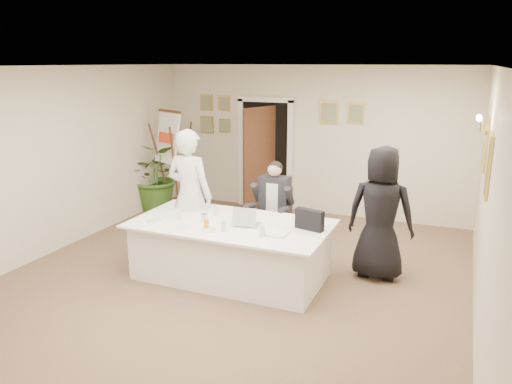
{
  "coord_description": "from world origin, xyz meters",
  "views": [
    {
      "loc": [
        2.71,
        -5.57,
        2.86
      ],
      "look_at": [
        0.11,
        0.6,
        1.1
      ],
      "focal_mm": 35.0,
      "sensor_mm": 36.0,
      "label": 1
    }
  ],
  "objects": [
    {
      "name": "flip_chart",
      "position": [
        -2.4,
        2.46,
        0.9
      ],
      "size": [
        0.69,
        0.56,
        1.94
      ],
      "color": "#382212",
      "rests_on": "floor"
    },
    {
      "name": "glass_c",
      "position": [
        0.54,
        -0.23,
        0.84
      ],
      "size": [
        0.09,
        0.09,
        0.14
      ],
      "primitive_type": "cylinder",
      "rotation": [
        0.0,
        0.0,
        -0.29
      ],
      "color": "silver",
      "rests_on": "conference_table"
    },
    {
      "name": "wall_left",
      "position": [
        -3.0,
        0.0,
        1.4
      ],
      "size": [
        0.1,
        7.0,
        2.8
      ],
      "primitive_type": "cube",
      "color": "white",
      "rests_on": "floor"
    },
    {
      "name": "glass_a",
      "position": [
        -0.77,
        -0.02,
        0.84
      ],
      "size": [
        0.08,
        0.08,
        0.14
      ],
      "primitive_type": "cylinder",
      "rotation": [
        0.0,
        0.0,
        0.23
      ],
      "color": "silver",
      "rests_on": "conference_table"
    },
    {
      "name": "wall_right",
      "position": [
        3.0,
        0.0,
        1.4
      ],
      "size": [
        0.1,
        7.0,
        2.8
      ],
      "primitive_type": "cube",
      "color": "white",
      "rests_on": "floor"
    },
    {
      "name": "standing_woman",
      "position": [
        1.78,
        0.9,
        0.91
      ],
      "size": [
        0.89,
        0.58,
        1.81
      ],
      "primitive_type": "imported",
      "rotation": [
        0.0,
        0.0,
        3.14
      ],
      "color": "black",
      "rests_on": "floor"
    },
    {
      "name": "pictures_right_wall",
      "position": [
        2.97,
        1.2,
        1.75
      ],
      "size": [
        0.06,
        2.2,
        0.8
      ],
      "primitive_type": null,
      "color": "gold",
      "rests_on": "wall_right"
    },
    {
      "name": "doorway",
      "position": [
        -0.88,
        3.32,
        1.04
      ],
      "size": [
        1.14,
        0.86,
        2.2
      ],
      "color": "black",
      "rests_on": "floor"
    },
    {
      "name": "plate_left",
      "position": [
        -1.04,
        -0.22,
        0.78
      ],
      "size": [
        0.22,
        0.22,
        0.01
      ],
      "primitive_type": "cylinder",
      "rotation": [
        0.0,
        0.0,
        0.09
      ],
      "color": "white",
      "rests_on": "conference_table"
    },
    {
      "name": "laptop_bag",
      "position": [
        0.99,
        0.26,
        0.91
      ],
      "size": [
        0.39,
        0.19,
        0.27
      ],
      "primitive_type": "cube",
      "rotation": [
        0.0,
        0.0,
        -0.24
      ],
      "color": "black",
      "rests_on": "conference_table"
    },
    {
      "name": "laptop",
      "position": [
        0.18,
        0.13,
        0.91
      ],
      "size": [
        0.36,
        0.39,
        0.28
      ],
      "primitive_type": null,
      "rotation": [
        0.0,
        0.0,
        0.15
      ],
      "color": "#B7BABC",
      "rests_on": "conference_table"
    },
    {
      "name": "ceiling",
      "position": [
        0.0,
        0.0,
        2.8
      ],
      "size": [
        6.0,
        7.0,
        0.02
      ],
      "primitive_type": "cube",
      "color": "white",
      "rests_on": "wall_back"
    },
    {
      "name": "floor",
      "position": [
        0.0,
        0.0,
        0.0
      ],
      "size": [
        7.0,
        7.0,
        0.0
      ],
      "primitive_type": "plane",
      "color": "brown",
      "rests_on": "ground"
    },
    {
      "name": "plate_mid",
      "position": [
        -0.54,
        -0.28,
        0.78
      ],
      "size": [
        0.27,
        0.27,
        0.01
      ],
      "primitive_type": "cylinder",
      "rotation": [
        0.0,
        0.0,
        0.25
      ],
      "color": "white",
      "rests_on": "conference_table"
    },
    {
      "name": "oj_glass",
      "position": [
        -0.24,
        -0.23,
        0.84
      ],
      "size": [
        0.07,
        0.07,
        0.13
      ],
      "primitive_type": "cylinder",
      "rotation": [
        0.0,
        0.0,
        -0.08
      ],
      "color": "orange",
      "rests_on": "conference_table"
    },
    {
      "name": "glass_d",
      "position": [
        -0.4,
        0.34,
        0.84
      ],
      "size": [
        0.08,
        0.08,
        0.14
      ],
      "primitive_type": "cylinder",
      "rotation": [
        0.0,
        0.0,
        0.17
      ],
      "color": "silver",
      "rests_on": "conference_table"
    },
    {
      "name": "pictures_back_wall",
      "position": [
        -0.8,
        3.47,
        1.85
      ],
      "size": [
        3.4,
        0.06,
        0.8
      ],
      "primitive_type": null,
      "color": "gold",
      "rests_on": "wall_back"
    },
    {
      "name": "plate_near",
      "position": [
        -0.18,
        -0.28,
        0.78
      ],
      "size": [
        0.22,
        0.22,
        0.01
      ],
      "primitive_type": "cylinder",
      "rotation": [
        0.0,
        0.0,
        -0.09
      ],
      "color": "white",
      "rests_on": "conference_table"
    },
    {
      "name": "potted_palm",
      "position": [
        -2.8,
        2.5,
        0.67
      ],
      "size": [
        1.38,
        1.25,
        1.35
      ],
      "primitive_type": "imported",
      "rotation": [
        0.0,
        0.0,
        0.17
      ],
      "color": "#345D1F",
      "rests_on": "floor"
    },
    {
      "name": "steel_jug",
      "position": [
        -0.4,
        0.02,
        0.83
      ],
      "size": [
        0.12,
        0.12,
        0.11
      ],
      "primitive_type": "cylinder",
      "rotation": [
        0.0,
        0.0,
        -0.33
      ],
      "color": "silver",
      "rests_on": "conference_table"
    },
    {
      "name": "standing_man",
      "position": [
        -0.9,
        0.5,
        0.97
      ],
      "size": [
        0.72,
        0.49,
        1.94
      ],
      "primitive_type": "imported",
      "rotation": [
        0.0,
        0.0,
        3.11
      ],
      "color": "silver",
      "rests_on": "floor"
    },
    {
      "name": "paper_stack",
      "position": [
        0.65,
        -0.12,
        0.79
      ],
      "size": [
        0.32,
        0.23,
        0.03
      ],
      "primitive_type": "cube",
      "rotation": [
        0.0,
        0.0,
        -0.04
      ],
      "color": "white",
      "rests_on": "conference_table"
    },
    {
      "name": "glass_b",
      "position": [
        0.01,
        -0.24,
        0.84
      ],
      "size": [
        0.07,
        0.07,
        0.14
      ],
      "primitive_type": "cylinder",
      "rotation": [
        0.0,
        0.0,
        0.02
      ],
      "color": "silver",
      "rests_on": "conference_table"
    },
    {
      "name": "wall_back",
      "position": [
        0.0,
        3.5,
        1.4
      ],
      "size": [
        6.0,
        0.1,
        2.8
      ],
      "primitive_type": "cube",
      "color": "white",
      "rests_on": "floor"
    },
    {
      "name": "conference_table",
      "position": [
        -0.06,
        0.12,
        0.39
      ],
      "size": [
        2.64,
        1.41,
        0.78
      ],
      "color": "white",
      "rests_on": "floor"
    },
    {
      "name": "seated_man",
      "position": [
        0.13,
        1.22,
        0.72
      ],
      "size": [
        0.66,
        0.7,
        1.44
      ],
      "primitive_type": null,
      "rotation": [
        0.0,
        0.0,
        0.07
      ],
      "color": "black",
      "rests_on": "floor"
    },
    {
      "name": "wall_sconce",
      "position": [
        2.9,
        1.2,
        2.1
      ],
      "size": [
        0.2,
        0.3,
        0.24
      ],
      "primitive_type": null,
      "color": "gold",
      "rests_on": "wall_right"
    }
  ]
}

